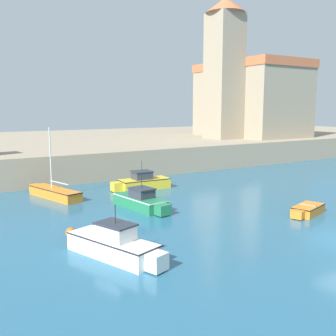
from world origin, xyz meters
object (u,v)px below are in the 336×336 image
Objects in this scene: motorboat_white_3 at (115,245)px; mooring_buoy at (71,233)px; sailboat_orange_2 at (54,192)px; motorboat_green_1 at (142,201)px; church at (247,94)px; motorboat_yellow_0 at (142,182)px; dinghy_orange_4 at (307,210)px; lighthouse at (218,96)px.

mooring_buoy is (-0.88, 3.91, -0.34)m from motorboat_white_3.
motorboat_green_1 is at bearing -56.91° from sailboat_orange_2.
motorboat_yellow_0 is at bearing -150.03° from church.
motorboat_yellow_0 is 14.18m from dinghy_orange_4.
sailboat_orange_2 is at bearing 133.20° from dinghy_orange_4.
church reaches higher than motorboat_white_3.
dinghy_orange_4 is at bearing -39.71° from motorboat_green_1.
motorboat_white_3 is 45.11m from church.
sailboat_orange_2 is 11.01× the size of mooring_buoy.
lighthouse is (22.04, 19.10, 8.02)m from motorboat_green_1.
motorboat_green_1 is at bearing -139.09° from lighthouse.
motorboat_white_3 is 4.02m from mooring_buoy.
motorboat_yellow_0 is 0.28× the size of church.
mooring_buoy is (-6.23, -3.50, -0.27)m from motorboat_green_1.
dinghy_orange_4 is at bearing 0.99° from motorboat_white_3.
dinghy_orange_4 is at bearing -13.87° from mooring_buoy.
motorboat_white_3 is (-5.35, -7.41, 0.07)m from motorboat_green_1.
sailboat_orange_2 is at bearing 85.71° from motorboat_white_3.
sailboat_orange_2 is 1.82× the size of dinghy_orange_4.
lighthouse is (18.83, 13.16, 7.97)m from motorboat_yellow_0.
dinghy_orange_4 is 15.30m from mooring_buoy.
motorboat_yellow_0 is 0.85× the size of sailboat_orange_2.
motorboat_white_3 is at bearing -179.01° from dinghy_orange_4.
motorboat_yellow_0 is at bearing 44.99° from mooring_buoy.
dinghy_orange_4 is 0.18× the size of church.
dinghy_orange_4 is (8.63, -7.16, -0.22)m from motorboat_green_1.
motorboat_yellow_0 is at bearing -5.03° from sailboat_orange_2.
sailboat_orange_2 is 30.27m from lighthouse.
motorboat_green_1 is 0.93× the size of motorboat_white_3.
church is at bearing 39.43° from motorboat_white_3.
sailboat_orange_2 is at bearing 174.97° from motorboat_yellow_0.
church reaches higher than motorboat_yellow_0.
motorboat_yellow_0 is 24.32m from lighthouse.
mooring_buoy is (-9.44, -9.44, -0.31)m from motorboat_yellow_0.
church is (25.68, 14.81, 8.40)m from motorboat_yellow_0.
motorboat_yellow_0 is 13.35m from mooring_buoy.
motorboat_green_1 is (-3.21, -5.94, -0.04)m from motorboat_yellow_0.
mooring_buoy is (-1.93, -10.10, -0.15)m from sailboat_orange_2.
church is at bearing 54.02° from dinghy_orange_4.
dinghy_orange_4 is 0.28× the size of lighthouse.
dinghy_orange_4 is at bearing -117.06° from lighthouse.
mooring_buoy is 0.05× the size of lighthouse.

